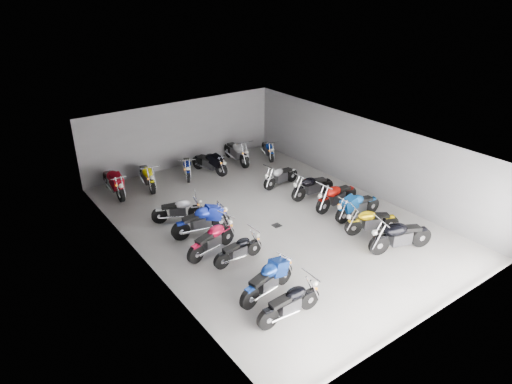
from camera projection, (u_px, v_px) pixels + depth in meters
The scene contains 24 objects.
ground at pixel (269, 220), 17.63m from camera, with size 14.00×14.00×0.00m, color gray.
wall_back at pixel (182, 134), 22.06m from camera, with size 10.00×0.10×3.20m, color slate.
wall_left at pixel (143, 221), 14.30m from camera, with size 0.10×14.00×3.20m, color slate.
wall_right at pixel (362, 155), 19.58m from camera, with size 0.10×14.00×3.20m, color slate.
ceiling at pixel (270, 141), 16.24m from camera, with size 10.00×14.00×0.04m, color black.
drain_grate at pixel (277, 225), 17.26m from camera, with size 0.32×0.32×0.01m, color black.
motorcycle_left_a at pixel (290, 303), 12.44m from camera, with size 2.08×0.41×0.92m.
motorcycle_left_b at pixel (268, 280), 13.33m from camera, with size 2.19×0.64×0.97m.
motorcycle_left_c at pixel (239, 250), 14.94m from camera, with size 1.87×0.37×0.82m.
motorcycle_left_d at pixel (212, 239), 15.38m from camera, with size 2.11×0.68×0.94m.
motorcycle_left_e at pixel (202, 221), 16.50m from camera, with size 2.26×0.51×0.99m.
motorcycle_left_f at pixel (178, 210), 17.39m from camera, with size 1.87×0.94×0.88m.
motorcycle_right_a at pixel (400, 236), 15.48m from camera, with size 2.32×0.89×1.05m.
motorcycle_right_b at pixel (371, 221), 16.56m from camera, with size 1.96×0.97×0.92m.
motorcycle_right_c at pixel (357, 206), 17.58m from camera, with size 2.18×0.46×0.96m.
motorcycle_right_d at pixel (336, 196), 18.33m from camera, with size 2.26×0.47×0.99m.
motorcycle_right_e at pixel (312, 186), 19.23m from camera, with size 2.14×0.45×0.94m.
motorcycle_right_f at pixel (280, 176), 20.31m from camera, with size 1.99×0.44×0.87m.
motorcycle_back_a at pixel (113, 182), 19.45m from camera, with size 0.48×2.41×1.06m.
motorcycle_back_b at pixel (147, 176), 20.14m from camera, with size 0.59×2.27×1.00m.
motorcycle_back_c at pixel (187, 167), 21.24m from camera, with size 0.97×1.89×0.89m.
motorcycle_back_d at pixel (210, 163), 21.64m from camera, with size 0.78×2.09×0.95m.
motorcycle_back_e at pixel (237, 152), 22.78m from camera, with size 0.53×2.40×1.06m.
motorcycle_back_f at pixel (268, 149), 23.43m from camera, with size 0.84×1.83×0.85m.
Camera 1 is at (-9.42, -12.23, 8.61)m, focal length 32.00 mm.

